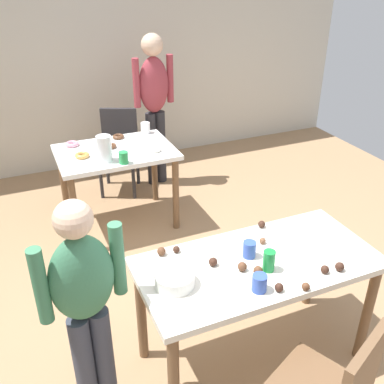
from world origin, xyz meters
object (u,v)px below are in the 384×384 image
object	(u,v)px
dining_table_near	(257,275)
chair_far_table	(119,145)
mixing_bowl	(175,279)
person_adult_far	(154,97)
person_girl_near	(85,299)
pitcher_far	(104,149)
soda_can	(269,261)
dining_table_far	(116,162)

from	to	relation	value
dining_table_near	chair_far_table	distance (m)	2.62
dining_table_near	mixing_bowl	world-z (taller)	mixing_bowl
chair_far_table	person_adult_far	xyz separation A→B (m)	(0.41, -0.02, 0.48)
dining_table_near	person_girl_near	xyz separation A→B (m)	(-0.97, 0.03, 0.14)
pitcher_far	soda_can	bearing A→B (deg)	-75.15
chair_far_table	mixing_bowl	world-z (taller)	chair_far_table
chair_far_table	soda_can	world-z (taller)	soda_can
soda_can	dining_table_far	bearing A→B (deg)	99.73
pitcher_far	dining_table_near	bearing A→B (deg)	-74.59
person_girl_near	pitcher_far	bearing A→B (deg)	73.33
chair_far_table	person_girl_near	bearing A→B (deg)	-108.02
person_adult_far	soda_can	xyz separation A→B (m)	(-0.27, -2.67, -0.16)
dining_table_far	soda_can	size ratio (longest dim) A/B	8.41
dining_table_near	person_adult_far	bearing A→B (deg)	83.92
dining_table_far	person_girl_near	distance (m)	1.98
person_girl_near	mixing_bowl	distance (m)	0.46
person_adult_far	mixing_bowl	bearing A→B (deg)	-106.88
dining_table_far	mixing_bowl	xyz separation A→B (m)	(-0.17, -1.90, 0.15)
soda_can	pitcher_far	bearing A→B (deg)	104.85
dining_table_near	chair_far_table	bearing A→B (deg)	92.89
person_girl_near	dining_table_far	bearing A→B (deg)	71.24
mixing_bowl	pitcher_far	size ratio (longest dim) A/B	0.95
chair_far_table	mixing_bowl	xyz separation A→B (m)	(-0.38, -2.61, 0.29)
chair_far_table	pitcher_far	xyz separation A→B (m)	(-0.34, -0.91, 0.36)
dining_table_near	soda_can	xyz separation A→B (m)	(0.01, -0.09, 0.16)
chair_far_table	person_girl_near	world-z (taller)	person_girl_near
pitcher_far	person_girl_near	bearing A→B (deg)	-106.67
person_adult_far	soda_can	size ratio (longest dim) A/B	13.22
dining_table_near	pitcher_far	size ratio (longest dim) A/B	6.19
dining_table_near	mixing_bowl	xyz separation A→B (m)	(-0.51, -0.00, 0.14)
dining_table_far	pitcher_far	bearing A→B (deg)	-124.20
dining_table_near	person_adult_far	size ratio (longest dim) A/B	0.85
dining_table_near	mixing_bowl	bearing A→B (deg)	-179.77
chair_far_table	person_girl_near	distance (m)	2.72
person_girl_near	pitcher_far	xyz separation A→B (m)	(0.50, 1.67, 0.08)
dining_table_near	mixing_bowl	size ratio (longest dim) A/B	6.50
chair_far_table	dining_table_near	bearing A→B (deg)	-87.11
person_girl_near	mixing_bowl	world-z (taller)	person_girl_near
person_girl_near	mixing_bowl	xyz separation A→B (m)	(0.46, -0.04, 0.00)
mixing_bowl	pitcher_far	bearing A→B (deg)	88.64
person_girl_near	dining_table_near	bearing A→B (deg)	-2.04
chair_far_table	soda_can	bearing A→B (deg)	-87.09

